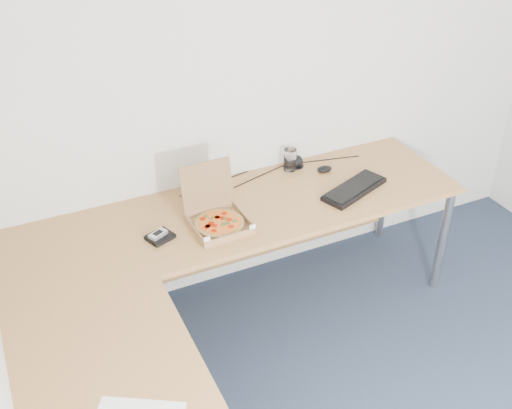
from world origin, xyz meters
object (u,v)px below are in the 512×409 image
wallet (160,237)px  keyboard (354,189)px  desk (211,277)px  pizza_box (218,220)px  drinking_glass (290,160)px

wallet → keyboard: bearing=-21.9°
desk → pizza_box: pizza_box is taller
wallet → drinking_glass: bearing=0.1°
drinking_glass → keyboard: (0.21, -0.37, -0.05)m
desk → keyboard: (0.99, 0.32, 0.04)m
desk → pizza_box: 0.39m
keyboard → drinking_glass: bearing=99.2°
desk → keyboard: bearing=18.0°
drinking_glass → wallet: 0.97m
pizza_box → keyboard: 0.81m
drinking_glass → pizza_box: bearing=-149.7°
keyboard → wallet: 1.12m
wallet → desk: bearing=-89.8°
pizza_box → keyboard: bearing=-2.8°
drinking_glass → keyboard: drinking_glass is taller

